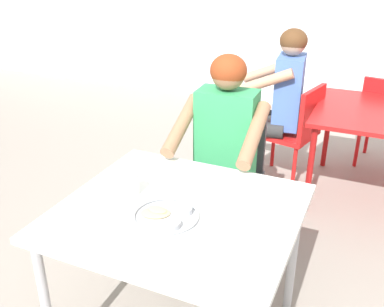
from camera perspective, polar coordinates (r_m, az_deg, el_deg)
name	(u,v)px	position (r m, az deg, el deg)	size (l,w,h in m)	color
table_foreground	(179,223)	(1.94, -1.72, -9.14)	(1.01, 0.92, 0.74)	white
thali_tray	(167,215)	(1.84, -3.34, -8.11)	(0.28, 0.28, 0.03)	#B7BABF
drinking_cup	(130,184)	(2.00, -8.07, -3.92)	(0.08, 0.08, 0.11)	white
chair_foreground	(231,167)	(2.78, 5.15, -1.77)	(0.41, 0.43, 0.88)	#3F3F44
diner_foreground	(221,146)	(2.49, 3.88, 0.99)	(0.51, 0.57, 1.25)	#313131
table_background_red	(382,121)	(3.48, 23.63, 3.93)	(0.95, 0.95, 0.70)	red
chair_red_left	(295,128)	(3.58, 13.37, 3.25)	(0.52, 0.50, 0.82)	red
patron_background	(277,94)	(3.52, 11.07, 7.67)	(0.58, 0.54, 1.25)	#2E2E2E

